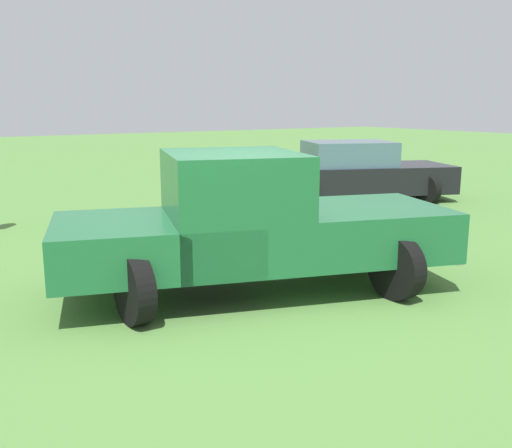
# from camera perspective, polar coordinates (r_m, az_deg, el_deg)

# --- Properties ---
(ground_plane) EXTENTS (80.00, 80.00, 0.00)m
(ground_plane) POSITION_cam_1_polar(r_m,az_deg,el_deg) (7.50, -2.09, -7.05)
(ground_plane) COLOR #54843D
(pickup_truck) EXTENTS (3.26, 5.35, 1.83)m
(pickup_truck) POSITION_cam_1_polar(r_m,az_deg,el_deg) (7.39, -0.97, 0.33)
(pickup_truck) COLOR black
(pickup_truck) RESTS_ON ground_plane
(sedan_near) EXTENTS (3.44, 5.06, 1.49)m
(sedan_near) POSITION_cam_1_polar(r_m,az_deg,el_deg) (14.87, 9.70, 4.98)
(sedan_near) COLOR black
(sedan_near) RESTS_ON ground_plane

